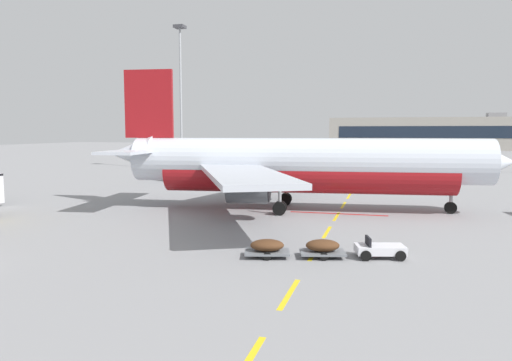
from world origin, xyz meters
The scene contains 7 objects.
apron_paint_markings centered at (18.00, 37.41, 0.00)m, with size 8.00×95.50×0.01m.
airliner_foreground centered at (14.54, 23.04, 3.95)m, with size 34.82×34.41×12.20m.
catering_truck centered at (2.16, 43.46, 1.65)m, with size 7.08×6.04×3.14m.
ground_power_truck centered at (-5.22, 44.67, 1.65)m, with size 6.56×6.73×3.14m.
baggage_train centered at (18.60, 7.76, 0.52)m, with size 8.69×3.58×1.14m.
apron_light_mast_near centered at (-13.29, 61.19, 15.47)m, with size 1.80×1.80×24.87m.
terminal_satellite centered at (45.32, 172.98, 5.82)m, with size 89.54×18.75×13.21m.
Camera 1 is at (21.86, -18.04, 6.83)m, focal length 34.13 mm.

